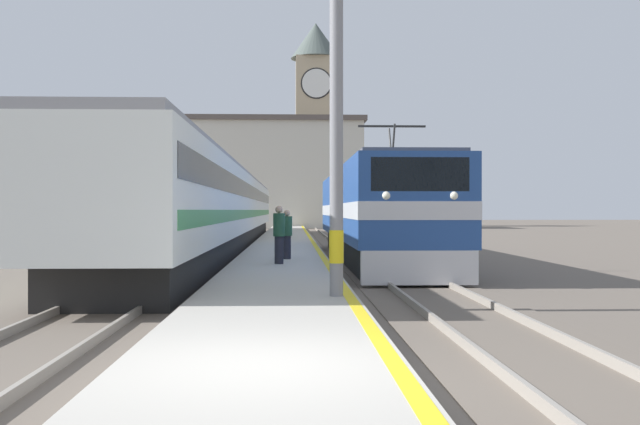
% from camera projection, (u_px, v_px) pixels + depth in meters
% --- Properties ---
extents(ground_plane, '(200.00, 200.00, 0.00)m').
position_uv_depth(ground_plane, '(285.00, 247.00, 37.56)').
color(ground_plane, '#60564C').
extents(platform, '(3.02, 140.00, 0.29)m').
position_uv_depth(platform, '(284.00, 249.00, 32.56)').
color(platform, '#ADA89E').
rests_on(platform, ground).
extents(rail_track_near, '(2.84, 140.00, 0.16)m').
position_uv_depth(rail_track_near, '(360.00, 251.00, 32.69)').
color(rail_track_near, '#60564C').
rests_on(rail_track_near, ground).
extents(rail_track_far, '(2.84, 140.00, 0.16)m').
position_uv_depth(rail_track_far, '(214.00, 252.00, 32.45)').
color(rail_track_far, '#60564C').
rests_on(rail_track_far, ground).
extents(locomotive_train, '(2.92, 19.87, 4.39)m').
position_uv_depth(locomotive_train, '(374.00, 213.00, 27.28)').
color(locomotive_train, black).
rests_on(locomotive_train, ground).
extents(passenger_train, '(2.92, 51.91, 3.68)m').
position_uv_depth(passenger_train, '(225.00, 207.00, 38.02)').
color(passenger_train, black).
rests_on(passenger_train, ground).
extents(catenary_mast, '(2.49, 0.27, 7.31)m').
position_uv_depth(catenary_mast, '(342.00, 96.00, 13.60)').
color(catenary_mast, gray).
rests_on(catenary_mast, platform).
extents(person_on_platform, '(0.34, 0.34, 1.69)m').
position_uv_depth(person_on_platform, '(279.00, 233.00, 21.69)').
color(person_on_platform, '#23232D').
rests_on(person_on_platform, platform).
extents(second_waiting_passenger, '(0.34, 0.34, 1.57)m').
position_uv_depth(second_waiting_passenger, '(287.00, 233.00, 23.84)').
color(second_waiting_passenger, '#23232D').
rests_on(second_waiting_passenger, platform).
extents(clock_tower, '(5.67, 5.67, 23.18)m').
position_uv_depth(clock_tower, '(316.00, 117.00, 85.22)').
color(clock_tower, tan).
rests_on(clock_tower, ground).
extents(station_building, '(22.38, 9.37, 11.10)m').
position_uv_depth(station_building, '(255.00, 174.00, 76.81)').
color(station_building, beige).
rests_on(station_building, ground).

